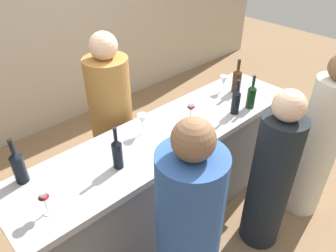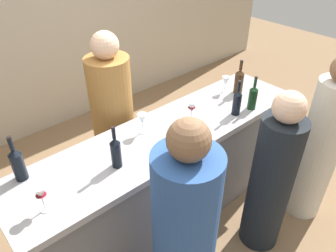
{
  "view_description": "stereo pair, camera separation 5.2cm",
  "coord_description": "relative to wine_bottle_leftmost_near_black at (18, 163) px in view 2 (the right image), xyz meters",
  "views": [
    {
      "loc": [
        -1.36,
        -1.47,
        2.41
      ],
      "look_at": [
        0.0,
        0.0,
        1.04
      ],
      "focal_mm": 34.37,
      "sensor_mm": 36.0,
      "label": 1
    },
    {
      "loc": [
        -1.32,
        -1.5,
        2.41
      ],
      "look_at": [
        0.0,
        0.0,
        1.04
      ],
      "focal_mm": 34.37,
      "sensor_mm": 36.0,
      "label": 2
    }
  ],
  "objects": [
    {
      "name": "back_wall",
      "position": [
        1.03,
        1.97,
        0.29
      ],
      "size": [
        8.0,
        0.1,
        2.8
      ],
      "primitive_type": "cube",
      "color": "#B2A893",
      "rests_on": "ground"
    },
    {
      "name": "wine_glass_far_left",
      "position": [
        1.84,
        -0.09,
        -0.02
      ],
      "size": [
        0.07,
        0.07,
        0.15
      ],
      "color": "white",
      "rests_on": "bar_counter"
    },
    {
      "name": "wine_glass_near_right",
      "position": [
        0.88,
        -0.11,
        -0.01
      ],
      "size": [
        0.07,
        0.07,
        0.16
      ],
      "color": "white",
      "rests_on": "bar_counter"
    },
    {
      "name": "person_server_behind",
      "position": [
        0.9,
        0.35,
        -0.35
      ],
      "size": [
        0.37,
        0.37,
        1.65
      ],
      "rotation": [
        0.0,
        0.0,
        -1.6
      ],
      "color": "#9E6B33",
      "rests_on": "ground"
    },
    {
      "name": "wine_bottle_second_left_near_black",
      "position": [
        0.52,
        -0.3,
        -0.0
      ],
      "size": [
        0.07,
        0.07,
        0.31
      ],
      "color": "black",
      "rests_on": "bar_counter"
    },
    {
      "name": "ground_plane",
      "position": [
        1.03,
        -0.23,
        -1.11
      ],
      "size": [
        12.0,
        12.0,
        0.0
      ],
      "primitive_type": "plane",
      "color": "#846647"
    },
    {
      "name": "wine_bottle_rightmost_amber_brown",
      "position": [
        1.93,
        -0.18,
        -0.0
      ],
      "size": [
        0.08,
        0.08,
        0.31
      ],
      "color": "#331E0F",
      "rests_on": "bar_counter"
    },
    {
      "name": "wine_bottle_leftmost_near_black",
      "position": [
        0.0,
        0.0,
        0.0
      ],
      "size": [
        0.08,
        0.08,
        0.32
      ],
      "color": "black",
      "rests_on": "bar_counter"
    },
    {
      "name": "person_center_guest",
      "position": [
        2.08,
        -0.97,
        -0.38
      ],
      "size": [
        0.39,
        0.39,
        1.56
      ],
      "rotation": [
        0.0,
        0.0,
        1.82
      ],
      "color": "beige",
      "rests_on": "ground"
    },
    {
      "name": "bar_counter",
      "position": [
        1.03,
        -0.23,
        -0.61
      ],
      "size": [
        2.52,
        0.63,
        0.99
      ],
      "color": "slate",
      "rests_on": "ground"
    },
    {
      "name": "person_right_guest",
      "position": [
        0.55,
        -0.91,
        -0.36
      ],
      "size": [
        0.37,
        0.37,
        1.64
      ],
      "rotation": [
        0.0,
        0.0,
        1.56
      ],
      "color": "#284C8C",
      "rests_on": "ground"
    },
    {
      "name": "person_left_guest",
      "position": [
        1.49,
        -0.9,
        -0.44
      ],
      "size": [
        0.33,
        0.33,
        1.44
      ],
      "rotation": [
        0.0,
        0.0,
        1.6
      ],
      "color": "black",
      "rests_on": "ground"
    },
    {
      "name": "wine_glass_near_left",
      "position": [
        0.0,
        -0.34,
        0.0
      ],
      "size": [
        0.07,
        0.07,
        0.18
      ],
      "color": "white",
      "rests_on": "bar_counter"
    },
    {
      "name": "wine_bottle_center_near_black",
      "position": [
        1.61,
        -0.4,
        -0.01
      ],
      "size": [
        0.07,
        0.07,
        0.3
      ],
      "color": "black",
      "rests_on": "bar_counter"
    },
    {
      "name": "wine_bottle_second_right_dark_green",
      "position": [
        1.78,
        -0.44,
        -0.01
      ],
      "size": [
        0.07,
        0.07,
        0.29
      ],
      "color": "black",
      "rests_on": "bar_counter"
    },
    {
      "name": "wine_glass_near_center",
      "position": [
        1.28,
        -0.23,
        -0.01
      ],
      "size": [
        0.07,
        0.07,
        0.17
      ],
      "color": "white",
      "rests_on": "bar_counter"
    }
  ]
}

